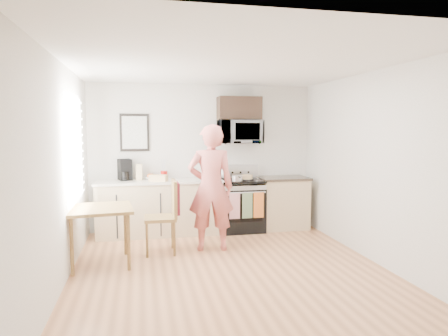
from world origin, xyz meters
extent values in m
plane|color=#975F3A|center=(0.00, 0.00, 0.00)|extent=(4.60, 4.60, 0.00)
cube|color=beige|center=(0.00, 2.30, 1.30)|extent=(4.00, 0.04, 2.60)
cube|color=beige|center=(0.00, -2.30, 1.30)|extent=(4.00, 0.04, 2.60)
cube|color=beige|center=(-2.00, 0.00, 1.30)|extent=(0.04, 4.60, 2.60)
cube|color=beige|center=(2.00, 0.00, 1.30)|extent=(0.04, 4.60, 2.60)
cube|color=white|center=(0.00, 0.00, 2.60)|extent=(4.00, 4.60, 0.04)
cube|color=silver|center=(-1.98, 0.80, 1.55)|extent=(0.02, 1.40, 1.50)
cube|color=white|center=(-1.97, 0.80, 1.55)|extent=(0.01, 1.30, 1.40)
cube|color=#D1B886|center=(-0.80, 2.00, 0.45)|extent=(2.10, 0.60, 0.90)
cube|color=beige|center=(-0.80, 2.00, 0.92)|extent=(2.14, 0.64, 0.04)
cube|color=#D1B886|center=(1.43, 2.00, 0.45)|extent=(0.84, 0.60, 0.90)
cube|color=black|center=(1.43, 2.00, 0.92)|extent=(0.88, 0.64, 0.04)
cube|color=black|center=(0.63, 1.97, 0.39)|extent=(0.76, 0.65, 0.77)
cube|color=black|center=(0.63, 1.66, 0.45)|extent=(0.61, 0.02, 0.45)
cube|color=#B6B6BB|center=(0.63, 1.66, 0.78)|extent=(0.74, 0.02, 0.14)
cylinder|color=#B6B6BB|center=(0.63, 1.61, 0.74)|extent=(0.68, 0.02, 0.02)
cube|color=black|center=(0.63, 1.97, 0.90)|extent=(0.76, 0.65, 0.04)
cube|color=#B6B6BB|center=(0.63, 2.25, 1.04)|extent=(0.76, 0.08, 0.24)
cube|color=beige|center=(0.43, 1.61, 0.52)|extent=(0.18, 0.02, 0.44)
cube|color=#5F7850|center=(0.65, 1.61, 0.52)|extent=(0.18, 0.02, 0.44)
cube|color=#B4541B|center=(0.85, 1.61, 0.52)|extent=(0.18, 0.02, 0.44)
imported|color=#B6B6BB|center=(0.63, 2.08, 1.76)|extent=(0.76, 0.51, 0.42)
cube|color=black|center=(0.63, 2.12, 2.18)|extent=(0.76, 0.35, 0.40)
cube|color=black|center=(-1.20, 2.28, 1.75)|extent=(0.50, 0.03, 0.65)
cube|color=#9FA59C|center=(-1.20, 2.26, 1.75)|extent=(0.42, 0.01, 0.56)
cube|color=#A7120E|center=(0.05, 2.28, 1.30)|extent=(0.20, 0.02, 0.20)
imported|color=#B83D32|center=(-0.09, 0.96, 0.94)|extent=(0.73, 0.51, 1.88)
cube|color=brown|center=(-1.65, 0.61, 0.76)|extent=(0.83, 0.83, 0.04)
cylinder|color=brown|center=(-1.96, 0.24, 0.37)|extent=(0.05, 0.05, 0.74)
cylinder|color=brown|center=(-1.28, 0.30, 0.37)|extent=(0.05, 0.05, 0.74)
cylinder|color=brown|center=(-2.02, 0.92, 0.37)|extent=(0.05, 0.05, 0.74)
cylinder|color=brown|center=(-1.34, 0.98, 0.37)|extent=(0.05, 0.05, 0.74)
cube|color=brown|center=(-0.85, 0.95, 0.52)|extent=(0.45, 0.45, 0.05)
cube|color=brown|center=(-0.63, 0.94, 0.80)|extent=(0.05, 0.45, 0.54)
cube|color=#530E18|center=(-0.60, 0.94, 0.81)|extent=(0.07, 0.41, 0.45)
cylinder|color=brown|center=(-1.04, 0.75, 0.25)|extent=(0.04, 0.04, 0.50)
cylinder|color=brown|center=(-0.66, 0.75, 0.25)|extent=(0.04, 0.04, 0.50)
cylinder|color=brown|center=(-1.04, 1.14, 0.25)|extent=(0.04, 0.04, 0.50)
cylinder|color=brown|center=(-0.65, 1.14, 0.25)|extent=(0.04, 0.04, 0.50)
cube|color=brown|center=(0.15, 2.18, 1.05)|extent=(0.16, 0.18, 0.23)
cylinder|color=#A7120E|center=(-0.71, 2.15, 1.01)|extent=(0.11, 0.11, 0.14)
imported|color=white|center=(-0.93, 2.09, 0.97)|extent=(0.29, 0.29, 0.06)
cube|color=#D5B080|center=(-1.13, 2.10, 1.08)|extent=(0.11, 0.11, 0.27)
cube|color=black|center=(-1.37, 2.16, 1.12)|extent=(0.26, 0.29, 0.36)
cylinder|color=black|center=(-1.37, 2.04, 1.03)|extent=(0.13, 0.13, 0.13)
cube|color=tan|center=(-0.82, 1.87, 0.99)|extent=(0.32, 0.25, 0.11)
cylinder|color=black|center=(0.71, 1.87, 0.93)|extent=(0.25, 0.25, 0.01)
cylinder|color=tan|center=(0.71, 1.87, 0.97)|extent=(0.21, 0.21, 0.07)
sphere|color=white|center=(0.35, 2.14, 1.01)|extent=(0.18, 0.18, 0.18)
cone|color=white|center=(0.35, 2.14, 1.11)|extent=(0.06, 0.06, 0.06)
torus|color=black|center=(0.35, 2.14, 1.07)|extent=(0.16, 0.02, 0.16)
cylinder|color=#B6B6BB|center=(0.51, 1.75, 0.97)|extent=(0.19, 0.19, 0.09)
cylinder|color=black|center=(0.50, 1.61, 1.01)|extent=(0.02, 0.17, 0.02)
camera|label=1|loc=(-1.10, -4.83, 1.82)|focal=32.00mm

